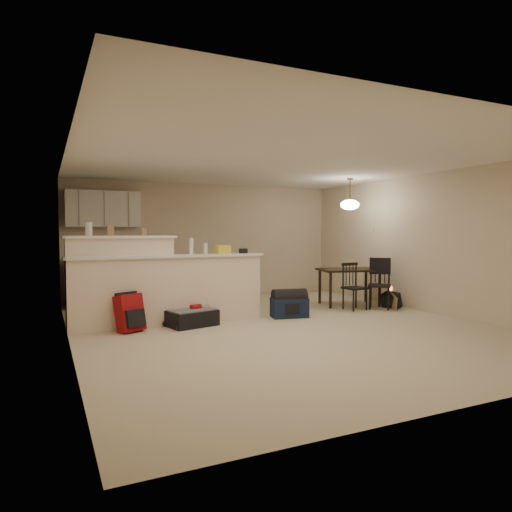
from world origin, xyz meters
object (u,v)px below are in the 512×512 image
dining_chair_near (355,287)px  suitcase (192,318)px  navy_duffel (289,308)px  dining_table (349,273)px  dining_chair_far (380,284)px  black_daypack (391,301)px  pendant_lamp (350,204)px  red_backpack (130,313)px

dining_chair_near → suitcase: (-3.17, -0.13, -0.31)m
dining_chair_near → navy_duffel: bearing=-178.4°
dining_chair_near → suitcase: dining_chair_near is taller
dining_chair_near → dining_table: bearing=61.2°
dining_table → dining_chair_far: (0.26, -0.59, -0.17)m
dining_chair_near → black_daypack: 0.82m
dining_table → suitcase: size_ratio=1.83×
dining_chair_near → navy_duffel: 1.49m
navy_duffel → black_daypack: (2.21, 0.00, -0.02)m
dining_chair_far → suitcase: bearing=-137.2°
dining_table → pendant_lamp: size_ratio=2.11×
red_backpack → black_daypack: red_backpack is taller
dining_chair_far → dining_chair_near: bearing=-148.5°
dining_chair_near → dining_chair_far: size_ratio=0.93×
dining_chair_far → dining_table: bearing=155.8°
pendant_lamp → dining_chair_near: bearing=-115.4°
dining_table → red_backpack: dining_table is taller
dining_table → dining_chair_far: size_ratio=1.40×
dining_chair_near → suitcase: 3.19m
suitcase → red_backpack: red_backpack is taller
red_backpack → navy_duffel: 2.65m
pendant_lamp → red_backpack: 4.72m
dining_chair_far → pendant_lamp: bearing=155.8°
pendant_lamp → dining_chair_near: (-0.24, -0.50, -1.55)m
pendant_lamp → black_daypack: pendant_lamp is taller
pendant_lamp → dining_chair_far: bearing=-66.4°
dining_table → black_daypack: (0.51, -0.63, -0.49)m
dining_table → navy_duffel: 1.87m
navy_duffel → black_daypack: 2.21m
dining_table → red_backpack: (-4.35, -0.63, -0.36)m
dining_table → dining_chair_far: 0.67m
red_backpack → black_daypack: bearing=-24.7°
dining_chair_far → black_daypack: 0.41m
red_backpack → navy_duffel: red_backpack is taller
dining_table → navy_duffel: size_ratio=2.16×
dining_chair_far → navy_duffel: dining_chair_far is taller
suitcase → pendant_lamp: bearing=-3.5°
pendant_lamp → navy_duffel: 2.57m
navy_duffel → dining_chair_near: bearing=16.8°
dining_chair_far → black_daypack: (0.25, -0.04, -0.33)m
pendant_lamp → suitcase: 3.94m
dining_chair_far → black_daypack: dining_chair_far is taller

